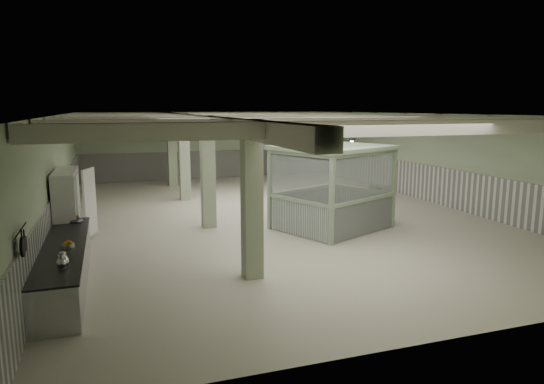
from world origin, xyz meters
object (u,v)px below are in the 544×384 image
object	(u,v)px
prep_counter	(64,265)
guard_booth	(332,173)
walkin_cooler	(68,210)
filing_cabinet	(379,203)

from	to	relation	value
prep_counter	guard_booth	world-z (taller)	guard_booth
walkin_cooler	guard_booth	world-z (taller)	guard_booth
prep_counter	walkin_cooler	bearing A→B (deg)	91.50
filing_cabinet	walkin_cooler	bearing A→B (deg)	167.72
prep_counter	walkin_cooler	world-z (taller)	walkin_cooler
prep_counter	walkin_cooler	xyz separation A→B (m)	(-0.08, 3.20, 0.59)
guard_booth	filing_cabinet	xyz separation A→B (m)	(1.94, 0.33, -1.17)
guard_booth	prep_counter	bearing A→B (deg)	175.32
prep_counter	guard_booth	size ratio (longest dim) A/B	1.30
walkin_cooler	prep_counter	bearing A→B (deg)	-88.50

